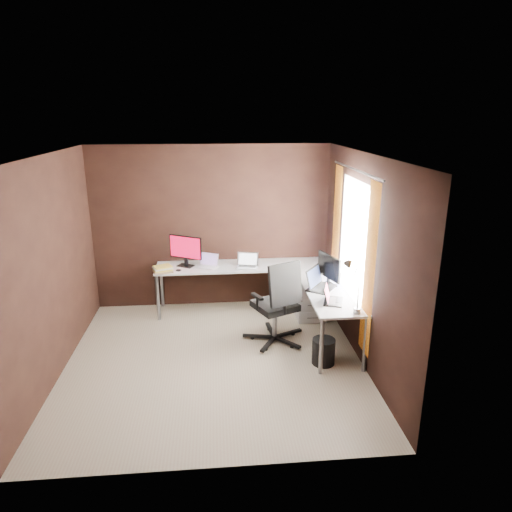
# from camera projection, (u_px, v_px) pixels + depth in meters

# --- Properties ---
(room) EXTENTS (3.60, 3.60, 2.50)m
(room) POSITION_uv_depth(u_px,v_px,m) (241.00, 260.00, 5.36)
(room) COLOR tan
(room) RESTS_ON ground
(desk) EXTENTS (2.65, 2.25, 0.73)m
(desk) POSITION_uv_depth(u_px,v_px,m) (272.00, 278.00, 6.51)
(desk) COLOR white
(desk) RESTS_ON ground
(drawer_pedestal) EXTENTS (0.42, 0.50, 0.60)m
(drawer_pedestal) POSITION_uv_depth(u_px,v_px,m) (310.00, 298.00, 6.78)
(drawer_pedestal) COLOR white
(drawer_pedestal) RESTS_ON ground
(monitor_left) EXTENTS (0.48, 0.28, 0.47)m
(monitor_left) POSITION_uv_depth(u_px,v_px,m) (186.00, 249.00, 6.78)
(monitor_left) COLOR black
(monitor_left) RESTS_ON desk
(monitor_right) EXTENTS (0.20, 0.50, 0.43)m
(monitor_right) POSITION_uv_depth(u_px,v_px,m) (329.00, 268.00, 6.02)
(monitor_right) COLOR black
(monitor_right) RESTS_ON desk
(laptop_white) EXTENTS (0.35, 0.32, 0.20)m
(laptop_white) POSITION_uv_depth(u_px,v_px,m) (208.00, 264.00, 6.81)
(laptop_white) COLOR white
(laptop_white) RESTS_ON desk
(laptop_silver) EXTENTS (0.35, 0.29, 0.21)m
(laptop_silver) POSITION_uv_depth(u_px,v_px,m) (247.00, 264.00, 6.79)
(laptop_silver) COLOR silver
(laptop_silver) RESTS_ON desk
(laptop_black_big) EXTENTS (0.48, 0.50, 0.27)m
(laptop_black_big) POSITION_uv_depth(u_px,v_px,m) (319.00, 284.00, 5.98)
(laptop_black_big) COLOR black
(laptop_black_big) RESTS_ON desk
(laptop_black_small) EXTENTS (0.31, 0.37, 0.21)m
(laptop_black_small) POSITION_uv_depth(u_px,v_px,m) (331.00, 298.00, 5.54)
(laptop_black_small) COLOR black
(laptop_black_small) RESTS_ON desk
(book_stack) EXTENTS (0.32, 0.29, 0.09)m
(book_stack) POSITION_uv_depth(u_px,v_px,m) (163.00, 269.00, 6.60)
(book_stack) COLOR #967951
(book_stack) RESTS_ON desk
(mouse_left) EXTENTS (0.09, 0.06, 0.03)m
(mouse_left) POSITION_uv_depth(u_px,v_px,m) (178.00, 270.00, 6.62)
(mouse_left) COLOR black
(mouse_left) RESTS_ON desk
(mouse_corner) EXTENTS (0.09, 0.07, 0.03)m
(mouse_corner) POSITION_uv_depth(u_px,v_px,m) (278.00, 267.00, 6.75)
(mouse_corner) COLOR black
(mouse_corner) RESTS_ON desk
(desk_lamp) EXTENTS (0.19, 0.23, 0.61)m
(desk_lamp) POSITION_uv_depth(u_px,v_px,m) (352.00, 280.00, 5.18)
(desk_lamp) COLOR slate
(desk_lamp) RESTS_ON desk
(office_chair) EXTENTS (0.66, 0.70, 1.15)m
(office_chair) POSITION_uv_depth(u_px,v_px,m) (276.00, 318.00, 6.02)
(office_chair) COLOR black
(office_chair) RESTS_ON ground
(wastebasket) EXTENTS (0.29, 0.29, 0.32)m
(wastebasket) POSITION_uv_depth(u_px,v_px,m) (323.00, 351.00, 5.54)
(wastebasket) COLOR black
(wastebasket) RESTS_ON ground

